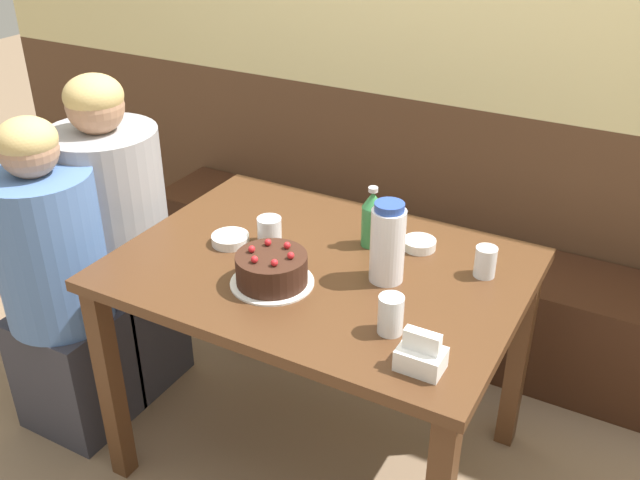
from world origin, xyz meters
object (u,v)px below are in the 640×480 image
glass_water_tall (269,231)px  glass_tumbler_short (391,315)px  bowl_soup_white (230,239)px  glass_shot_small (485,262)px  bench_seat (415,286)px  birthday_cake (272,270)px  soju_bottle (372,218)px  person_teal_shirt (116,241)px  water_pitcher (388,243)px  napkin_holder (421,355)px  bowl_rice_small (419,244)px  person_pale_blue_shirt (58,290)px

glass_water_tall → glass_tumbler_short: size_ratio=0.82×
bowl_soup_white → glass_shot_small: size_ratio=1.29×
bench_seat → birthday_cake: 1.15m
bench_seat → soju_bottle: size_ratio=12.64×
person_teal_shirt → glass_tumbler_short: bearing=-11.3°
bowl_soup_white → glass_tumbler_short: (0.62, -0.18, 0.04)m
bench_seat → person_teal_shirt: person_teal_shirt is taller
water_pitcher → person_teal_shirt: (-1.05, 0.01, -0.28)m
bench_seat → napkin_holder: size_ratio=22.39×
bowl_rice_small → person_teal_shirt: size_ratio=0.08×
person_teal_shirt → person_pale_blue_shirt: 0.29m
birthday_cake → person_pale_blue_shirt: bearing=-172.7°
glass_water_tall → glass_shot_small: size_ratio=0.95×
napkin_holder → bowl_soup_white: 0.79m
soju_bottle → glass_water_tall: (-0.28, -0.14, -0.05)m
bowl_rice_small → bowl_soup_white: bearing=-154.1°
napkin_holder → glass_tumbler_short: size_ratio=1.05×
bowl_soup_white → person_pale_blue_shirt: 0.64m
bowl_soup_white → bench_seat: bearing=70.5°
bench_seat → glass_tumbler_short: size_ratio=23.55×
birthday_cake → soju_bottle: (0.15, 0.34, 0.05)m
birthday_cake → glass_shot_small: (0.51, 0.33, 0.00)m
water_pitcher → soju_bottle: water_pitcher is taller
birthday_cake → napkin_holder: bearing=-16.4°
glass_water_tall → person_teal_shirt: 0.68m
bowl_rice_small → bench_seat: bearing=110.2°
birthday_cake → napkin_holder: birthday_cake is taller
person_teal_shirt → person_pale_blue_shirt: size_ratio=1.05×
bowl_soup_white → glass_shot_small: glass_shot_small is taller
bench_seat → person_teal_shirt: size_ratio=2.03×
birthday_cake → person_pale_blue_shirt: size_ratio=0.21×
glass_water_tall → water_pitcher: bearing=-2.7°
glass_tumbler_short → person_teal_shirt: size_ratio=0.09×
bench_seat → soju_bottle: (0.08, -0.65, 0.64)m
bowl_soup_white → glass_water_tall: size_ratio=1.36×
napkin_holder → glass_tumbler_short: bearing=140.8°
bowl_rice_small → glass_water_tall: glass_water_tall is taller
person_teal_shirt → person_pale_blue_shirt: person_teal_shirt is taller
soju_bottle → bowl_rice_small: bearing=20.2°
birthday_cake → soju_bottle: size_ratio=1.22×
birthday_cake → bowl_soup_white: birthday_cake is taller
glass_water_tall → glass_tumbler_short: 0.57m
napkin_holder → water_pitcher: bearing=125.8°
soju_bottle → glass_shot_small: 0.36m
birthday_cake → person_pale_blue_shirt: person_pale_blue_shirt is taller
glass_tumbler_short → glass_shot_small: bearing=71.6°
bench_seat → glass_water_tall: (-0.20, -0.79, 0.59)m
birthday_cake → bowl_rice_small: birthday_cake is taller
birthday_cake → water_pitcher: water_pitcher is taller
bowl_soup_white → person_pale_blue_shirt: person_pale_blue_shirt is taller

